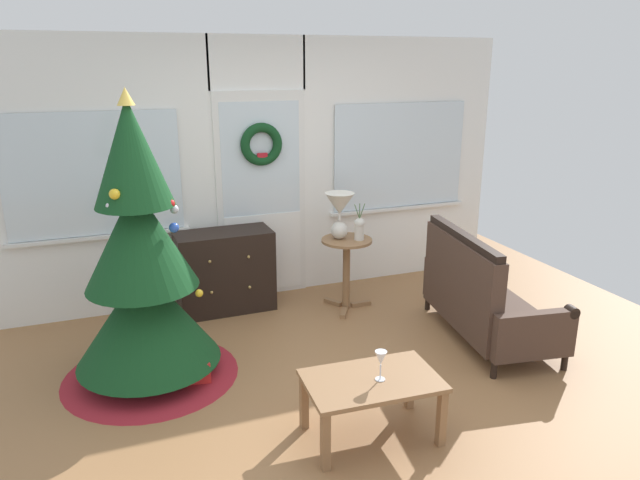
# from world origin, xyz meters

# --- Properties ---
(ground_plane) EXTENTS (6.76, 6.76, 0.00)m
(ground_plane) POSITION_xyz_m (0.00, 0.00, 0.00)
(ground_plane) COLOR #996B42
(back_wall_with_door) EXTENTS (5.20, 0.19, 2.55)m
(back_wall_with_door) POSITION_xyz_m (0.00, 2.08, 1.28)
(back_wall_with_door) COLOR white
(back_wall_with_door) RESTS_ON ground
(christmas_tree) EXTENTS (1.32, 1.32, 2.15)m
(christmas_tree) POSITION_xyz_m (-1.26, 0.74, 0.79)
(christmas_tree) COLOR #4C331E
(christmas_tree) RESTS_ON ground
(dresser_cabinet) EXTENTS (0.91, 0.45, 0.78)m
(dresser_cabinet) POSITION_xyz_m (-0.45, 1.79, 0.39)
(dresser_cabinet) COLOR black
(dresser_cabinet) RESTS_ON ground
(settee_sofa) EXTENTS (0.90, 1.52, 0.96)m
(settee_sofa) POSITION_xyz_m (1.46, 0.40, 0.38)
(settee_sofa) COLOR black
(settee_sofa) RESTS_ON ground
(side_table) EXTENTS (0.50, 0.48, 0.71)m
(side_table) POSITION_xyz_m (0.64, 1.39, 0.50)
(side_table) COLOR #8E6642
(side_table) RESTS_ON ground
(table_lamp) EXTENTS (0.28, 0.28, 0.44)m
(table_lamp) POSITION_xyz_m (0.58, 1.43, 0.99)
(table_lamp) COLOR silver
(table_lamp) RESTS_ON side_table
(flower_vase) EXTENTS (0.11, 0.10, 0.35)m
(flower_vase) POSITION_xyz_m (0.74, 1.33, 0.82)
(flower_vase) COLOR beige
(flower_vase) RESTS_ON side_table
(coffee_table) EXTENTS (0.87, 0.56, 0.41)m
(coffee_table) POSITION_xyz_m (-0.02, -0.54, 0.35)
(coffee_table) COLOR #8E6642
(coffee_table) RESTS_ON ground
(wine_glass) EXTENTS (0.08, 0.08, 0.20)m
(wine_glass) POSITION_xyz_m (0.02, -0.57, 0.56)
(wine_glass) COLOR silver
(wine_glass) RESTS_ON coffee_table
(gift_box) EXTENTS (0.18, 0.16, 0.18)m
(gift_box) POSITION_xyz_m (-0.95, 0.51, 0.09)
(gift_box) COLOR red
(gift_box) RESTS_ON ground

